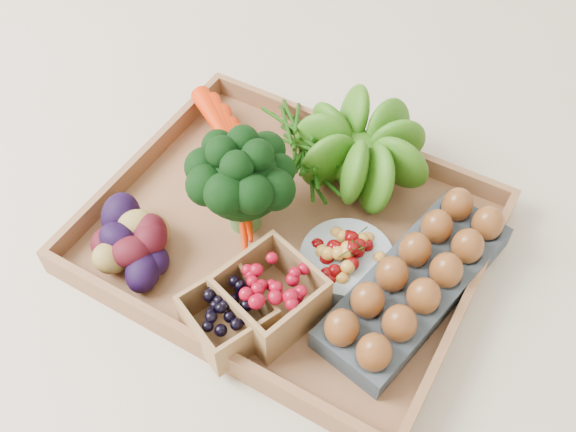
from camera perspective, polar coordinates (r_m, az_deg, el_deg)
The scene contains 10 objects.
ground at distance 0.96m, azimuth 0.00°, elevation -2.21°, with size 4.00×4.00×0.00m, color beige.
tray at distance 0.96m, azimuth 0.00°, elevation -1.95°, with size 0.55×0.45×0.01m, color #8F5F3C.
carrots at distance 1.00m, azimuth -4.22°, elevation 4.04°, with size 0.23×0.16×0.05m, color red, non-canonical shape.
lettuce at distance 0.98m, azimuth 6.38°, elevation 6.25°, with size 0.14×0.14×0.14m, color #1B4C0B.
broccoli at distance 0.92m, azimuth -3.99°, elevation 1.82°, with size 0.16×0.16×0.12m, color black, non-canonical shape.
cherry_bowl at distance 0.91m, azimuth 5.20°, elevation -4.10°, with size 0.13×0.13×0.03m, color #8C9EA5.
egg_carton at distance 0.90m, azimuth 11.24°, elevation -6.08°, with size 0.11×0.32×0.04m, color #3B444B.
potatoes at distance 0.92m, azimuth -13.55°, elevation -1.86°, with size 0.15×0.15×0.08m, color #370810, non-canonical shape.
punnet_blackberry at distance 0.84m, azimuth -5.33°, elevation -8.91°, with size 0.10×0.10×0.07m, color black.
punnet_raspberry at distance 0.85m, azimuth -1.61°, elevation -7.13°, with size 0.11×0.11×0.08m, color maroon.
Camera 1 is at (0.29, -0.49, 0.78)m, focal length 40.00 mm.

